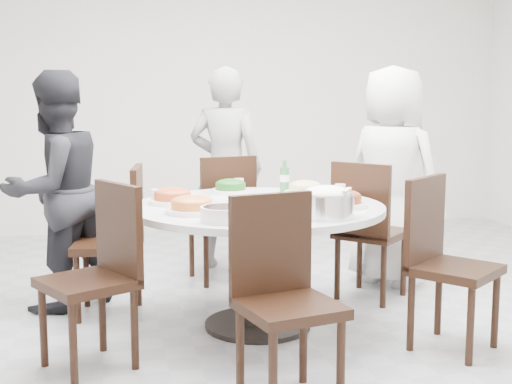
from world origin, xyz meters
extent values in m
cube|color=#A3A4A8|center=(0.00, 0.00, 0.00)|extent=(6.00, 6.00, 0.01)
cube|color=silver|center=(0.00, 3.00, 1.40)|extent=(6.00, 0.01, 2.80)
cylinder|color=silver|center=(-0.25, -0.08, 0.38)|extent=(1.50, 1.50, 0.75)
cube|color=black|center=(0.64, 0.36, 0.47)|extent=(0.59, 0.59, 0.95)
cube|color=black|center=(-0.30, 1.03, 0.47)|extent=(0.49, 0.49, 0.95)
cube|color=black|center=(-1.12, 0.35, 0.47)|extent=(0.47, 0.47, 0.95)
cube|color=black|center=(-1.23, -0.53, 0.47)|extent=(0.57, 0.57, 0.95)
cube|color=black|center=(-0.32, -1.14, 0.47)|extent=(0.51, 0.51, 0.95)
cube|color=black|center=(0.73, -0.67, 0.47)|extent=(0.59, 0.59, 0.95)
imported|color=white|center=(0.91, 0.67, 0.80)|extent=(0.87, 0.93, 1.60)
imported|color=black|center=(-0.19, 1.37, 0.80)|extent=(0.69, 0.59, 1.60)
imported|color=black|center=(-1.45, 0.57, 0.77)|extent=(0.95, 0.94, 1.55)
cylinder|color=white|center=(-0.32, 0.41, 0.78)|extent=(0.25, 0.25, 0.07)
cylinder|color=white|center=(0.13, 0.23, 0.79)|extent=(0.27, 0.27, 0.07)
cylinder|color=white|center=(-0.74, 0.06, 0.79)|extent=(0.28, 0.28, 0.08)
cylinder|color=white|center=(0.22, -0.25, 0.79)|extent=(0.30, 0.30, 0.07)
cylinder|color=white|center=(-0.66, -0.28, 0.79)|extent=(0.29, 0.29, 0.08)
cylinder|color=silver|center=(0.03, -0.56, 0.81)|extent=(0.30, 0.30, 0.13)
cylinder|color=white|center=(-0.52, -0.56, 0.79)|extent=(0.25, 0.25, 0.08)
cylinder|color=#2B6B39|center=(0.04, 0.40, 0.86)|extent=(0.06, 0.06, 0.21)
cylinder|color=white|center=(-0.25, 0.57, 0.79)|extent=(0.07, 0.07, 0.08)
camera|label=1|loc=(-1.11, -4.16, 1.44)|focal=50.00mm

